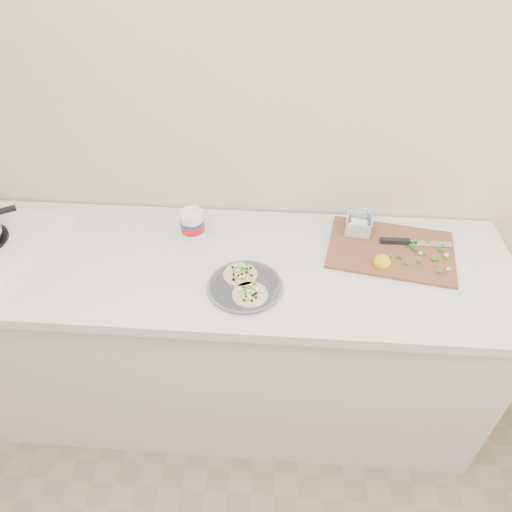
{
  "coord_description": "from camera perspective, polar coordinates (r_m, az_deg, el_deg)",
  "views": [
    {
      "loc": [
        0.37,
        0.18,
        1.99
      ],
      "look_at": [
        0.28,
        1.38,
        0.96
      ],
      "focal_mm": 32.0,
      "sensor_mm": 36.0,
      "label": 1
    }
  ],
  "objects": [
    {
      "name": "cutboard",
      "position": [
        1.77,
        16.31,
        1.33
      ],
      "size": [
        0.5,
        0.39,
        0.07
      ],
      "rotation": [
        0.0,
        0.0,
        -0.18
      ],
      "color": "brown",
      "rests_on": "counter"
    },
    {
      "name": "taco_plate",
      "position": [
        1.55,
        -1.38,
        -3.55
      ],
      "size": [
        0.26,
        0.26,
        0.04
      ],
      "rotation": [
        0.0,
        0.0,
        0.15
      ],
      "color": "slate",
      "rests_on": "counter"
    },
    {
      "name": "tub",
      "position": [
        1.76,
        -7.9,
        4.28
      ],
      "size": [
        0.09,
        0.09,
        0.21
      ],
      "rotation": [
        0.0,
        0.0,
        0.3
      ],
      "color": "white",
      "rests_on": "counter"
    },
    {
      "name": "counter",
      "position": [
        2.02,
        -8.09,
        -9.77
      ],
      "size": [
        2.44,
        0.66,
        0.9
      ],
      "color": "silver",
      "rests_on": "ground"
    }
  ]
}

